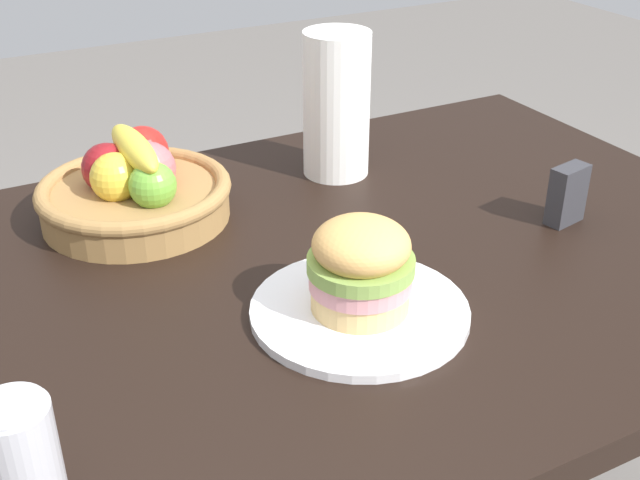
% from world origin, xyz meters
% --- Properties ---
extents(dining_table, '(1.40, 0.90, 0.75)m').
position_xyz_m(dining_table, '(0.00, 0.00, 0.65)').
color(dining_table, black).
rests_on(dining_table, ground_plane).
extents(plate, '(0.27, 0.27, 0.01)m').
position_xyz_m(plate, '(0.01, -0.14, 0.76)').
color(plate, white).
rests_on(plate, dining_table).
extents(sandwich, '(0.13, 0.13, 0.12)m').
position_xyz_m(sandwich, '(0.01, -0.14, 0.82)').
color(sandwich, '#E5BC75').
rests_on(sandwich, plate).
extents(soda_can, '(0.07, 0.07, 0.13)m').
position_xyz_m(soda_can, '(-0.41, -0.28, 0.81)').
color(soda_can, silver).
rests_on(soda_can, dining_table).
extents(fruit_basket, '(0.29, 0.29, 0.14)m').
position_xyz_m(fruit_basket, '(-0.16, 0.25, 0.80)').
color(fruit_basket, '#9E7542').
rests_on(fruit_basket, dining_table).
extents(paper_towel_roll, '(0.11, 0.11, 0.24)m').
position_xyz_m(paper_towel_roll, '(0.19, 0.26, 0.87)').
color(paper_towel_roll, white).
rests_on(paper_towel_roll, dining_table).
extents(napkin_holder, '(0.06, 0.04, 0.09)m').
position_xyz_m(napkin_holder, '(0.40, -0.07, 0.80)').
color(napkin_holder, '#333338').
rests_on(napkin_holder, dining_table).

